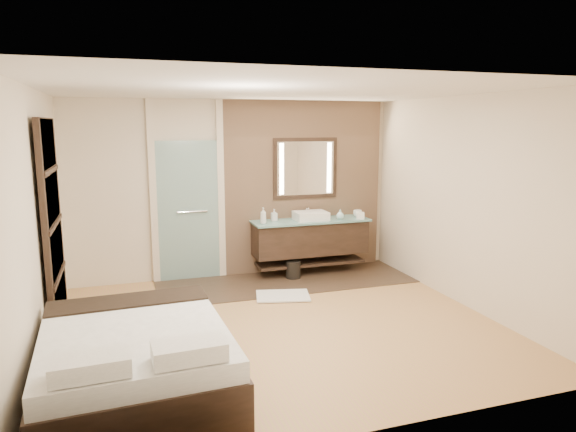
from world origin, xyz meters
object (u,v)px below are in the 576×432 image
object	(u,v)px
vanity	(310,237)
mirror_unit	(305,168)
waste_bin	(293,270)
bed	(136,361)

from	to	relation	value
vanity	mirror_unit	xyz separation A→B (m)	(0.00, 0.24, 1.07)
mirror_unit	waste_bin	xyz separation A→B (m)	(-0.35, -0.44, -1.51)
vanity	mirror_unit	distance (m)	1.10
waste_bin	mirror_unit	bearing A→B (deg)	51.80
mirror_unit	waste_bin	world-z (taller)	mirror_unit
mirror_unit	bed	distance (m)	4.47
vanity	bed	world-z (taller)	vanity
vanity	mirror_unit	bearing A→B (deg)	90.00
bed	waste_bin	bearing A→B (deg)	47.05
mirror_unit	vanity	bearing A→B (deg)	-90.00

